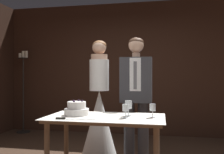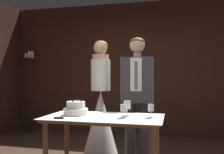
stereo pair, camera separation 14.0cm
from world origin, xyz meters
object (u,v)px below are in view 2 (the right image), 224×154
at_px(tiered_cake, 76,109).
at_px(wine_glass_middle, 151,108).
at_px(cake_knife, 66,118).
at_px(bride, 101,116).
at_px(cake_table, 104,125).
at_px(candle_stand, 29,90).
at_px(groom, 137,91).
at_px(wine_glass_near, 127,106).
at_px(wine_glass_far, 124,108).

relative_size(tiered_cake, wine_glass_middle, 1.91).
distance_m(cake_knife, bride, 1.05).
xyz_separation_m(cake_table, candle_stand, (-2.29, 2.18, 0.24)).
height_order(cake_table, tiered_cake, tiered_cake).
relative_size(wine_glass_middle, groom, 0.09).
bearing_deg(wine_glass_near, tiered_cake, -174.53).
relative_size(wine_glass_near, wine_glass_far, 1.17).
height_order(bride, groom, groom).
distance_m(wine_glass_far, bride, 1.01).
relative_size(cake_knife, groom, 0.24).
height_order(wine_glass_middle, candle_stand, candle_stand).
distance_m(wine_glass_near, wine_glass_middle, 0.28).
bearing_deg(cake_knife, groom, 50.07).
bearing_deg(wine_glass_far, tiered_cake, 171.87).
xyz_separation_m(cake_knife, wine_glass_far, (0.58, 0.20, 0.10)).
distance_m(cake_table, groom, 0.90).
distance_m(cake_table, wine_glass_far, 0.32).
height_order(tiered_cake, wine_glass_middle, tiered_cake).
height_order(cake_table, groom, groom).
xyz_separation_m(cake_knife, candle_stand, (-1.95, 2.43, 0.13)).
bearing_deg(wine_glass_near, candle_stand, 140.65).
xyz_separation_m(cake_table, wine_glass_middle, (0.52, 0.04, 0.20)).
distance_m(wine_glass_near, wine_glass_far, 0.14).
distance_m(groom, candle_stand, 2.91).
distance_m(cake_table, bride, 0.83).
relative_size(wine_glass_far, candle_stand, 0.09).
bearing_deg(tiered_cake, candle_stand, 132.30).
xyz_separation_m(wine_glass_middle, groom, (-0.25, 0.75, 0.14)).
height_order(wine_glass_middle, bride, bride).
relative_size(cake_knife, bride, 0.24).
xyz_separation_m(cake_table, groom, (0.27, 0.79, 0.34)).
bearing_deg(cake_knife, candle_stand, 119.11).
height_order(wine_glass_middle, wine_glass_far, same).
bearing_deg(candle_stand, tiered_cake, -47.70).
bearing_deg(groom, wine_glass_near, -91.38).
xyz_separation_m(tiered_cake, candle_stand, (-1.95, 2.14, 0.07)).
xyz_separation_m(wine_glass_far, candle_stand, (-2.53, 2.23, 0.03)).
bearing_deg(bride, wine_glass_middle, -43.57).
relative_size(wine_glass_middle, wine_glass_far, 1.00).
bearing_deg(cake_table, candle_stand, 136.52).
bearing_deg(cake_knife, wine_glass_near, 20.45).
bearing_deg(candle_stand, cake_table, -43.48).
xyz_separation_m(groom, candle_stand, (-2.56, 1.39, -0.10)).
height_order(wine_glass_near, wine_glass_far, wine_glass_near).
bearing_deg(wine_glass_near, cake_knife, -149.86).
height_order(wine_glass_near, groom, groom).
bearing_deg(cake_table, wine_glass_far, -12.06).
relative_size(tiered_cake, wine_glass_far, 1.91).
height_order(wine_glass_middle, groom, groom).
distance_m(cake_knife, wine_glass_near, 0.69).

